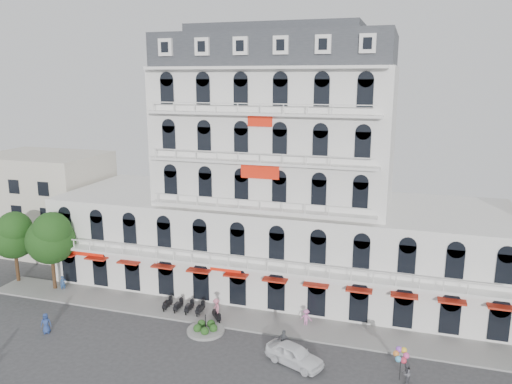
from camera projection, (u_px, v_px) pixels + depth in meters
name	position (u px, v px, depth m)	size (l,w,h in m)	color
ground	(212.00, 378.00, 35.79)	(120.00, 120.00, 0.00)	#38383A
sidewalk	(250.00, 320.00, 44.15)	(53.00, 4.00, 0.16)	gray
main_building	(277.00, 190.00, 50.32)	(45.00, 15.00, 25.80)	silver
flank_building_west	(47.00, 202.00, 61.71)	(14.00, 10.00, 12.00)	beige
traffic_island	(206.00, 329.00, 42.18)	(3.20, 3.20, 1.60)	gray
parked_scooter_row	(184.00, 312.00, 45.81)	(4.40, 1.80, 1.10)	black
tree_west_outer	(14.00, 234.00, 51.36)	(4.50, 4.48, 7.76)	#382314
tree_west_inner	(51.00, 236.00, 49.38)	(4.76, 4.76, 8.25)	#382314
parked_car	(294.00, 355.00, 37.32)	(1.86, 4.62, 1.57)	white
rider_center	(216.00, 309.00, 43.80)	(1.22, 1.39, 2.17)	black
pedestrian_left	(46.00, 323.00, 41.86)	(0.86, 0.56, 1.77)	navy
pedestrian_mid	(284.00, 341.00, 38.86)	(1.13, 0.47, 1.92)	#585A5F
pedestrian_right	(306.00, 318.00, 43.04)	(1.01, 0.58, 1.57)	#D26FB0
pedestrian_far	(63.00, 283.00, 50.22)	(0.57, 0.38, 1.57)	navy
balloon_vendor	(404.00, 366.00, 34.98)	(1.38, 1.29, 2.45)	#5A5A61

